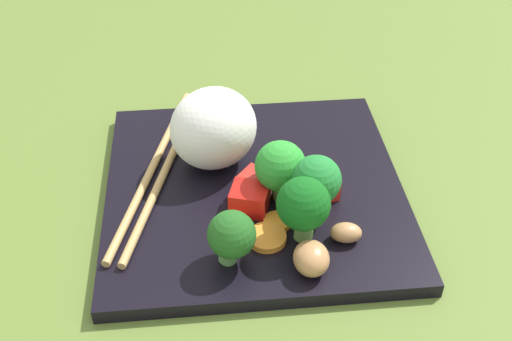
{
  "coord_description": "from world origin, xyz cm",
  "views": [
    {
      "loc": [
        -43.24,
        6.27,
        38.23
      ],
      "look_at": [
        -0.47,
        -0.08,
        3.31
      ],
      "focal_mm": 45.16,
      "sensor_mm": 36.0,
      "label": 1
    }
  ],
  "objects_px": {
    "square_plate": "(254,190)",
    "carrot_slice_0": "(263,238)",
    "rice_mound": "(213,128)",
    "broccoli_floret_1": "(231,236)",
    "chopstick_pair": "(159,167)"
  },
  "relations": [
    {
      "from": "square_plate",
      "to": "broccoli_floret_1",
      "type": "distance_m",
      "value": 0.1
    },
    {
      "from": "rice_mound",
      "to": "carrot_slice_0",
      "type": "height_order",
      "value": "rice_mound"
    },
    {
      "from": "square_plate",
      "to": "chopstick_pair",
      "type": "bearing_deg",
      "value": 68.38
    },
    {
      "from": "square_plate",
      "to": "rice_mound",
      "type": "relative_size",
      "value": 3.27
    },
    {
      "from": "rice_mound",
      "to": "broccoli_floret_1",
      "type": "height_order",
      "value": "rice_mound"
    },
    {
      "from": "square_plate",
      "to": "carrot_slice_0",
      "type": "xyz_separation_m",
      "value": [
        -0.07,
        0.0,
        0.01
      ]
    },
    {
      "from": "broccoli_floret_1",
      "to": "square_plate",
      "type": "bearing_deg",
      "value": -19.05
    },
    {
      "from": "carrot_slice_0",
      "to": "broccoli_floret_1",
      "type": "bearing_deg",
      "value": 123.09
    },
    {
      "from": "broccoli_floret_1",
      "to": "chopstick_pair",
      "type": "distance_m",
      "value": 0.13
    },
    {
      "from": "carrot_slice_0",
      "to": "chopstick_pair",
      "type": "height_order",
      "value": "chopstick_pair"
    },
    {
      "from": "carrot_slice_0",
      "to": "square_plate",
      "type": "bearing_deg",
      "value": -2.4
    },
    {
      "from": "square_plate",
      "to": "rice_mound",
      "type": "height_order",
      "value": "rice_mound"
    },
    {
      "from": "square_plate",
      "to": "chopstick_pair",
      "type": "height_order",
      "value": "chopstick_pair"
    },
    {
      "from": "carrot_slice_0",
      "to": "chopstick_pair",
      "type": "xyz_separation_m",
      "value": [
        0.1,
        0.08,
        0.0
      ]
    },
    {
      "from": "rice_mound",
      "to": "chopstick_pair",
      "type": "relative_size",
      "value": 0.34
    }
  ]
}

